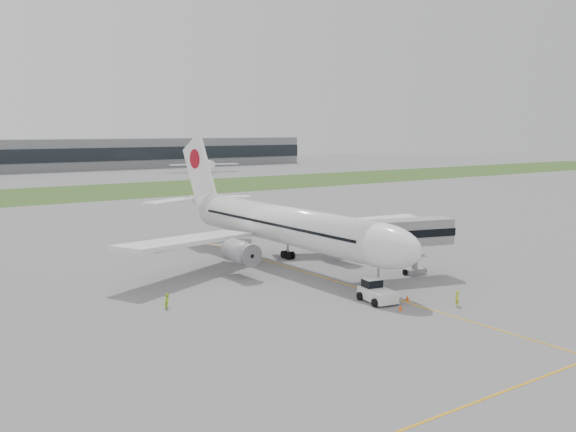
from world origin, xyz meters
TOP-DOWN VIEW (x-y plane):
  - ground at (0.00, 0.00)m, footprint 600.00×600.00m
  - apron_markings at (0.00, -5.00)m, footprint 70.00×70.00m
  - grass_strip at (0.00, 120.00)m, footprint 600.00×50.00m
  - airliner at (0.00, 4.87)m, footprint 48.13×53.95m
  - pushback_tug at (-2.34, -17.18)m, footprint 3.64×4.80m
  - jet_bridge at (6.33, -10.04)m, footprint 16.19×7.35m
  - safety_cone_left at (-2.73, -21.20)m, footprint 0.43×0.43m
  - safety_cone_right at (0.60, -18.93)m, footprint 0.45×0.45m
  - ground_crew_near at (3.21, -23.46)m, footprint 0.65×0.47m
  - ground_crew_far at (-21.71, -6.67)m, footprint 0.99×0.96m
  - distant_aircraft_right at (82.12, 180.70)m, footprint 35.42×32.89m

SIDE VIEW (x-z plane):
  - ground at x=0.00m, z-range 0.00..0.00m
  - apron_markings at x=0.00m, z-range -0.02..0.02m
  - distant_aircraft_right at x=82.12m, z-range -5.70..5.70m
  - grass_strip at x=0.00m, z-range 0.00..0.02m
  - safety_cone_left at x=-2.73m, z-range 0.00..0.59m
  - safety_cone_right at x=0.60m, z-range 0.00..0.62m
  - ground_crew_far at x=-21.71m, z-range 0.00..1.60m
  - ground_crew_near at x=3.21m, z-range 0.00..1.68m
  - pushback_tug at x=-2.34m, z-range -0.09..2.18m
  - jet_bridge at x=6.33m, z-range 1.78..9.18m
  - airliner at x=0.00m, z-range -3.28..14.60m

